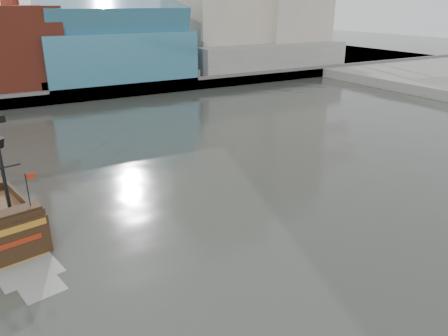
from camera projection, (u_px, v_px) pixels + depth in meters
ground at (277, 263)px, 31.52m from camera, size 400.00×400.00×0.00m
promenade_far at (50, 75)px, 105.62m from camera, size 220.00×60.00×2.00m
seawall at (78, 95)px, 81.64m from camera, size 220.00×1.00×2.60m
crane_b at (330, 8)px, 141.58m from camera, size 19.10×4.00×26.25m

